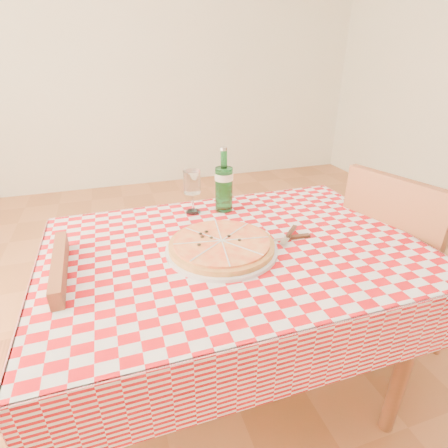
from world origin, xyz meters
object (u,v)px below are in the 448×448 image
(chair_near, at_px, (394,261))
(wine_glass, at_px, (192,192))
(dining_table, at_px, (234,269))
(water_bottle, at_px, (224,180))
(chair_far, at_px, (50,352))
(pizza_plate, at_px, (222,244))

(chair_near, height_order, wine_glass, chair_near)
(dining_table, distance_m, chair_near, 0.76)
(water_bottle, height_order, wine_glass, water_bottle)
(chair_far, bearing_deg, chair_near, 178.44)
(chair_near, relative_size, water_bottle, 3.46)
(chair_near, xyz_separation_m, pizza_plate, (-0.81, -0.03, 0.24))
(chair_far, bearing_deg, water_bottle, -158.41)
(dining_table, bearing_deg, wine_glass, 101.87)
(dining_table, distance_m, pizza_plate, 0.14)
(chair_near, distance_m, water_bottle, 0.83)
(chair_far, relative_size, wine_glass, 4.47)
(chair_far, distance_m, water_bottle, 0.89)
(wine_glass, bearing_deg, water_bottle, -8.96)
(dining_table, bearing_deg, pizza_plate, -160.52)
(dining_table, xyz_separation_m, pizza_plate, (-0.05, -0.02, 0.12))
(chair_near, height_order, water_bottle, water_bottle)
(wine_glass, bearing_deg, chair_far, -150.38)
(chair_near, xyz_separation_m, wine_glass, (-0.82, 0.32, 0.31))
(wine_glass, bearing_deg, pizza_plate, -87.57)
(dining_table, relative_size, chair_near, 1.27)
(pizza_plate, distance_m, water_bottle, 0.37)
(chair_near, distance_m, chair_far, 1.41)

